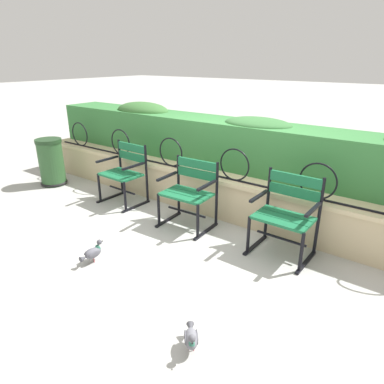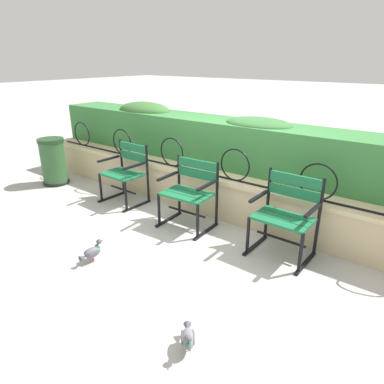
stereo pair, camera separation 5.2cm
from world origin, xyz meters
name	(u,v)px [view 1 (the left image)]	position (x,y,z in m)	size (l,w,h in m)	color
ground_plane	(187,237)	(0.00, 0.00, 0.00)	(60.00, 60.00, 0.00)	#ADADA8
stone_wall	(223,195)	(0.00, 0.80, 0.28)	(7.33, 0.41, 0.56)	#C6B289
iron_arch_fence	(204,161)	(-0.27, 0.73, 0.74)	(6.79, 0.02, 0.42)	black
hedge_row	(241,142)	(-0.04, 1.32, 0.91)	(7.18, 0.68, 0.77)	#387A3D
park_chair_left	(125,171)	(-1.41, 0.36, 0.47)	(0.62, 0.54, 0.87)	#19663D
park_chair_centre	(190,191)	(-0.18, 0.30, 0.46)	(0.65, 0.55, 0.84)	#19663D
park_chair_right	(286,213)	(1.06, 0.37, 0.47)	(0.64, 0.53, 0.89)	#19663D
pigeon_near_chairs	(93,253)	(-0.46, -1.02, 0.11)	(0.11, 0.29, 0.22)	#5B5B66
pigeon_far_side	(191,337)	(1.07, -1.35, 0.11)	(0.22, 0.25, 0.22)	slate
trash_bin	(51,163)	(-2.97, 0.14, 0.37)	(0.44, 0.44, 0.78)	#2D562D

